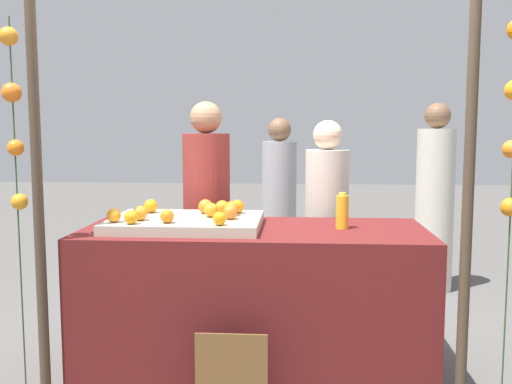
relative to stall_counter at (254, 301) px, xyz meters
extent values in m
plane|color=#565451|center=(0.00, 0.00, -0.45)|extent=(24.00, 24.00, 0.00)
cube|color=#5B1919|center=(0.00, 0.00, 0.00)|extent=(2.04, 0.88, 0.90)
cube|color=#B2AD99|center=(-0.41, -0.01, 0.48)|extent=(0.90, 0.68, 0.06)
sphere|color=orange|center=(-0.48, -0.21, 0.55)|extent=(0.08, 0.08, 0.08)
sphere|color=orange|center=(-0.15, 0.08, 0.55)|extent=(0.09, 0.09, 0.09)
sphere|color=orange|center=(-0.26, 0.02, 0.55)|extent=(0.09, 0.09, 0.09)
sphere|color=orange|center=(-0.79, -0.22, 0.55)|extent=(0.08, 0.08, 0.08)
sphere|color=orange|center=(-0.32, 0.16, 0.55)|extent=(0.09, 0.09, 0.09)
sphere|color=orange|center=(-0.17, -0.27, 0.55)|extent=(0.08, 0.08, 0.08)
sphere|color=orange|center=(-0.67, 0.17, 0.55)|extent=(0.09, 0.09, 0.09)
sphere|color=orange|center=(-0.14, -0.06, 0.55)|extent=(0.09, 0.09, 0.09)
sphere|color=orange|center=(-0.21, 0.15, 0.55)|extent=(0.09, 0.09, 0.09)
sphere|color=orange|center=(-0.67, -0.27, 0.55)|extent=(0.08, 0.08, 0.08)
sphere|color=orange|center=(-0.65, -0.14, 0.55)|extent=(0.09, 0.09, 0.09)
sphere|color=orange|center=(-0.12, 0.18, 0.55)|extent=(0.09, 0.09, 0.09)
cylinder|color=#F4A621|center=(0.52, 0.02, 0.55)|extent=(0.08, 0.08, 0.20)
cylinder|color=yellow|center=(0.52, 0.02, 0.66)|extent=(0.04, 0.04, 0.02)
cube|color=brown|center=(-0.07, -0.60, -0.22)|extent=(0.37, 0.01, 0.47)
cube|color=black|center=(-0.07, -0.58, -0.22)|extent=(0.35, 0.02, 0.45)
cylinder|color=maroon|center=(-0.40, 0.69, 0.28)|extent=(0.34, 0.34, 1.45)
sphere|color=#A87A59|center=(-0.40, 0.69, 1.12)|extent=(0.23, 0.23, 0.23)
cylinder|color=beige|center=(0.47, 0.73, 0.22)|extent=(0.31, 0.31, 1.34)
sphere|color=beige|center=(0.47, 0.73, 0.99)|extent=(0.21, 0.21, 0.21)
cylinder|color=beige|center=(1.51, 1.95, 0.29)|extent=(0.34, 0.34, 1.49)
sphere|color=brown|center=(1.51, 1.95, 1.15)|extent=(0.23, 0.23, 0.23)
cylinder|color=#99999E|center=(0.09, 1.94, 0.24)|extent=(0.32, 0.32, 1.37)
sphere|color=brown|center=(0.09, 1.94, 1.03)|extent=(0.21, 0.21, 0.21)
cylinder|color=#473828|center=(-1.10, -0.48, 0.71)|extent=(0.06, 0.06, 2.31)
cylinder|color=#473828|center=(1.10, -0.48, 0.71)|extent=(0.06, 0.06, 2.31)
cylinder|color=#2D4C23|center=(-1.21, -0.49, 0.58)|extent=(0.01, 0.01, 2.06)
sphere|color=orange|center=(-1.22, -0.49, 1.51)|extent=(0.10, 0.10, 0.10)
sphere|color=orange|center=(-1.22, -0.48, 1.23)|extent=(0.10, 0.10, 0.10)
sphere|color=orange|center=(-1.21, -0.49, 0.94)|extent=(0.09, 0.09, 0.09)
sphere|color=orange|center=(-1.20, -0.48, 0.66)|extent=(0.09, 0.09, 0.09)
cylinder|color=#2D4C23|center=(1.30, -0.51, 0.58)|extent=(0.01, 0.01, 2.06)
sphere|color=orange|center=(1.29, -0.51, 0.94)|extent=(0.09, 0.09, 0.09)
sphere|color=orange|center=(1.29, -0.52, 0.66)|extent=(0.09, 0.09, 0.09)
camera|label=1|loc=(0.25, -3.40, 1.05)|focal=40.58mm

